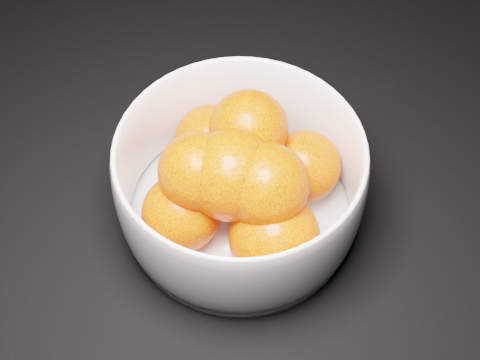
% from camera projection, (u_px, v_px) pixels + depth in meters
% --- Properties ---
extents(bowl, '(0.20, 0.20, 0.10)m').
position_uv_depth(bowl, '(240.00, 184.00, 0.54)').
color(bowl, white).
rests_on(bowl, ground).
extents(orange_pile, '(0.15, 0.14, 0.11)m').
position_uv_depth(orange_pile, '(241.00, 180.00, 0.53)').
color(orange_pile, '#F7460C').
rests_on(orange_pile, bowl).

